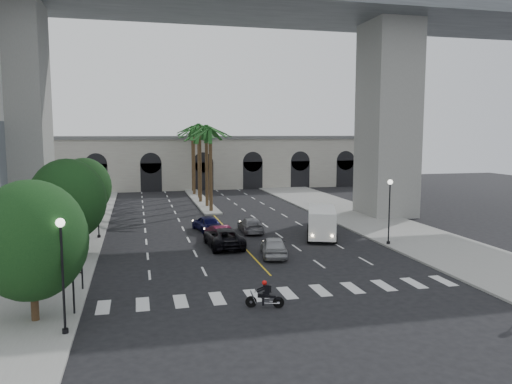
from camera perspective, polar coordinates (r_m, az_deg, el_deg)
The scene contains 29 objects.
ground at distance 30.25m, azimuth 2.73°, elevation -10.59°, with size 140.00×140.00×0.00m, color black.
sidewalk_left at distance 44.18m, azimuth -22.27°, elevation -5.41°, with size 8.00×100.00×0.15m, color gray.
sidewalk_right at distance 49.38m, azimuth 14.71°, elevation -3.88°, with size 8.00×100.00×0.15m, color gray.
median at distance 66.81m, azimuth -6.40°, elevation -0.93°, with size 2.00×24.00×0.20m, color gray.
pier_building at distance 83.24m, azimuth -7.89°, elevation 3.45°, with size 71.00×10.50×8.50m.
bridge at distance 51.90m, azimuth -0.45°, elevation 17.32°, with size 75.00×13.00×26.00m.
palm_a at distance 56.30m, azimuth -5.25°, elevation 6.84°, with size 3.20×3.20×10.30m.
palm_b at distance 60.27m, azimuth -5.71°, elevation 7.09°, with size 3.20×3.20×10.60m.
palm_c at distance 64.20m, azimuth -6.46°, elevation 6.65°, with size 3.20×3.20×10.10m.
palm_d at distance 68.21m, azimuth -6.59°, elevation 7.27°, with size 3.20×3.20×10.90m.
palm_e at distance 72.16m, azimuth -7.17°, elevation 6.87°, with size 3.20×3.20×10.40m.
palm_f at distance 76.17m, azimuth -7.28°, elevation 7.07°, with size 3.20×3.20×10.70m.
street_tree_near at distance 25.69m, azimuth -24.29°, elevation -5.06°, with size 5.20×5.20×6.89m.
street_tree_mid at distance 38.33m, azimuth -20.71°, elevation -0.87°, with size 5.44×5.44×7.21m.
street_tree_far at distance 50.22m, azimuth -19.01°, elevation 0.56°, with size 5.04×5.04×6.68m.
lamp_post_left_near at distance 23.67m, azimuth -21.26°, elevation -7.89°, with size 0.40×0.40×5.35m.
lamp_post_left_far at distance 44.22m, azimuth -17.64°, elevation -1.08°, with size 0.40×0.40×5.35m.
lamp_post_right at distance 41.10m, azimuth 15.00°, elevation -1.56°, with size 0.40×0.40×5.35m.
traffic_signal_near at distance 26.24m, azimuth -20.25°, elevation -8.03°, with size 0.25×0.18×3.65m.
traffic_signal_far at distance 30.10m, azimuth -19.36°, elevation -6.11°, with size 0.25×0.18×3.65m.
motorcycle_rider at distance 26.36m, azimuth 1.15°, elevation -11.72°, with size 1.96×0.75×1.46m.
car_a at distance 36.75m, azimuth 2.03°, elevation -6.23°, with size 1.77×4.41×1.50m, color #999A9E.
car_b at distance 42.21m, azimuth -4.24°, elevation -4.66°, with size 1.41×4.04×1.33m, color #4D0F24.
car_c at distance 39.77m, azimuth -3.72°, elevation -5.21°, with size 2.56×5.55×1.54m, color black.
car_d at distance 45.48m, azimuth -0.61°, elevation -3.81°, with size 1.85×4.56×1.32m, color slate.
car_e at distance 46.33m, azimuth -5.67°, elevation -3.56°, with size 1.72×4.27×1.45m, color #0D0E3C.
cargo_van at distance 43.19m, azimuth 7.51°, elevation -3.40°, with size 4.13×6.42×2.56m.
pedestrian_a at distance 29.44m, azimuth -23.98°, elevation -9.67°, with size 0.61×0.40×1.67m, color black.
pedestrian_b at distance 33.76m, azimuth -19.73°, elevation -7.33°, with size 0.85×0.66×1.75m, color black.
Camera 1 is at (-8.10, -27.71, 9.04)m, focal length 35.00 mm.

